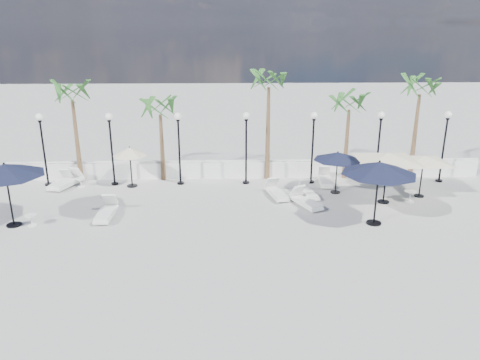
{
  "coord_description": "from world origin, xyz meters",
  "views": [
    {
      "loc": [
        -1.03,
        -17.21,
        8.21
      ],
      "look_at": [
        -0.44,
        2.62,
        1.5
      ],
      "focal_mm": 35.0,
      "sensor_mm": 36.0,
      "label": 1
    }
  ],
  "objects_px": {
    "parasol_navy_mid": "(379,168)",
    "parasol_navy_right": "(338,156)",
    "lounger_0": "(61,182)",
    "parasol_cream_small": "(130,152)",
    "lounger_5": "(308,193)",
    "parasol_cream_sq_b": "(424,156)",
    "parasol_navy_left": "(5,170)",
    "parasol_cream_sq_a": "(388,153)",
    "lounger_4": "(325,180)",
    "lounger_2": "(106,212)",
    "lounger_1": "(67,182)",
    "lounger_3": "(306,201)",
    "lounger_6": "(277,192)"
  },
  "relations": [
    {
      "from": "parasol_navy_mid",
      "to": "parasol_cream_sq_b",
      "type": "relative_size",
      "value": 0.7
    },
    {
      "from": "lounger_0",
      "to": "parasol_cream_small",
      "type": "xyz_separation_m",
      "value": [
        3.73,
        -0.02,
        1.62
      ]
    },
    {
      "from": "parasol_navy_left",
      "to": "parasol_cream_sq_a",
      "type": "bearing_deg",
      "value": 7.61
    },
    {
      "from": "parasol_navy_mid",
      "to": "lounger_3",
      "type": "bearing_deg",
      "value": 141.07
    },
    {
      "from": "lounger_1",
      "to": "parasol_cream_small",
      "type": "relative_size",
      "value": 1.0
    },
    {
      "from": "lounger_3",
      "to": "lounger_5",
      "type": "bearing_deg",
      "value": 51.81
    },
    {
      "from": "lounger_1",
      "to": "parasol_cream_sq_b",
      "type": "bearing_deg",
      "value": 13.75
    },
    {
      "from": "parasol_navy_left",
      "to": "parasol_navy_right",
      "type": "height_order",
      "value": "parasol_navy_left"
    },
    {
      "from": "lounger_3",
      "to": "lounger_6",
      "type": "height_order",
      "value": "lounger_3"
    },
    {
      "from": "lounger_4",
      "to": "lounger_6",
      "type": "relative_size",
      "value": 1.0
    },
    {
      "from": "parasol_navy_right",
      "to": "parasol_cream_small",
      "type": "distance_m",
      "value": 10.57
    },
    {
      "from": "lounger_5",
      "to": "parasol_cream_sq_a",
      "type": "relative_size",
      "value": 0.33
    },
    {
      "from": "parasol_navy_right",
      "to": "parasol_cream_sq_b",
      "type": "relative_size",
      "value": 0.54
    },
    {
      "from": "lounger_6",
      "to": "parasol_cream_sq_b",
      "type": "relative_size",
      "value": 0.45
    },
    {
      "from": "lounger_5",
      "to": "parasol_navy_mid",
      "type": "relative_size",
      "value": 0.56
    },
    {
      "from": "lounger_3",
      "to": "parasol_cream_sq_b",
      "type": "relative_size",
      "value": 0.46
    },
    {
      "from": "lounger_2",
      "to": "parasol_navy_left",
      "type": "height_order",
      "value": "parasol_navy_left"
    },
    {
      "from": "lounger_4",
      "to": "lounger_5",
      "type": "distance_m",
      "value": 2.21
    },
    {
      "from": "lounger_6",
      "to": "parasol_navy_right",
      "type": "xyz_separation_m",
      "value": [
        3.04,
        0.54,
        1.67
      ]
    },
    {
      "from": "parasol_navy_right",
      "to": "parasol_cream_sq_b",
      "type": "bearing_deg",
      "value": -9.14
    },
    {
      "from": "lounger_6",
      "to": "lounger_4",
      "type": "bearing_deg",
      "value": 20.82
    },
    {
      "from": "lounger_0",
      "to": "parasol_navy_mid",
      "type": "bearing_deg",
      "value": -10.73
    },
    {
      "from": "lounger_1",
      "to": "lounger_3",
      "type": "height_order",
      "value": "lounger_1"
    },
    {
      "from": "parasol_navy_left",
      "to": "parasol_navy_right",
      "type": "bearing_deg",
      "value": 13.94
    },
    {
      "from": "lounger_2",
      "to": "lounger_4",
      "type": "height_order",
      "value": "lounger_2"
    },
    {
      "from": "lounger_6",
      "to": "parasol_navy_right",
      "type": "height_order",
      "value": "parasol_navy_right"
    },
    {
      "from": "lounger_1",
      "to": "lounger_0",
      "type": "bearing_deg",
      "value": -159.89
    },
    {
      "from": "lounger_1",
      "to": "lounger_3",
      "type": "relative_size",
      "value": 1.05
    },
    {
      "from": "lounger_1",
      "to": "parasol_cream_sq_b",
      "type": "distance_m",
      "value": 18.13
    },
    {
      "from": "parasol_cream_small",
      "to": "parasol_cream_sq_b",
      "type": "bearing_deg",
      "value": -7.62
    },
    {
      "from": "lounger_2",
      "to": "parasol_cream_sq_b",
      "type": "height_order",
      "value": "parasol_cream_sq_b"
    },
    {
      "from": "lounger_1",
      "to": "parasol_cream_sq_a",
      "type": "distance_m",
      "value": 16.27
    },
    {
      "from": "parasol_cream_sq_a",
      "to": "parasol_cream_sq_b",
      "type": "height_order",
      "value": "parasol_cream_sq_a"
    },
    {
      "from": "lounger_2",
      "to": "parasol_cream_sq_a",
      "type": "xyz_separation_m",
      "value": [
        12.85,
        1.46,
        2.2
      ]
    },
    {
      "from": "lounger_4",
      "to": "parasol_cream_sq_a",
      "type": "distance_m",
      "value": 4.16
    },
    {
      "from": "lounger_5",
      "to": "parasol_navy_mid",
      "type": "distance_m",
      "value": 4.65
    },
    {
      "from": "lounger_1",
      "to": "parasol_navy_right",
      "type": "distance_m",
      "value": 14.04
    },
    {
      "from": "parasol_navy_mid",
      "to": "parasol_navy_right",
      "type": "distance_m",
      "value": 4.0
    },
    {
      "from": "parasol_cream_sq_b",
      "to": "lounger_0",
      "type": "bearing_deg",
      "value": 173.86
    },
    {
      "from": "lounger_1",
      "to": "lounger_3",
      "type": "bearing_deg",
      "value": 5.62
    },
    {
      "from": "lounger_1",
      "to": "parasol_navy_left",
      "type": "height_order",
      "value": "parasol_navy_left"
    },
    {
      "from": "lounger_0",
      "to": "parasol_navy_right",
      "type": "xyz_separation_m",
      "value": [
        14.22,
        -1.31,
        1.67
      ]
    },
    {
      "from": "lounger_4",
      "to": "lounger_6",
      "type": "bearing_deg",
      "value": -141.03
    },
    {
      "from": "parasol_cream_sq_a",
      "to": "parasol_navy_left",
      "type": "bearing_deg",
      "value": -172.39
    },
    {
      "from": "parasol_navy_mid",
      "to": "parasol_navy_right",
      "type": "relative_size",
      "value": 1.3
    },
    {
      "from": "lounger_3",
      "to": "parasol_cream_sq_a",
      "type": "distance_m",
      "value": 4.41
    },
    {
      "from": "lounger_1",
      "to": "lounger_2",
      "type": "relative_size",
      "value": 1.06
    },
    {
      "from": "lounger_5",
      "to": "parasol_cream_sq_b",
      "type": "relative_size",
      "value": 0.39
    },
    {
      "from": "lounger_3",
      "to": "lounger_4",
      "type": "height_order",
      "value": "lounger_4"
    },
    {
      "from": "lounger_0",
      "to": "lounger_2",
      "type": "relative_size",
      "value": 0.96
    }
  ]
}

